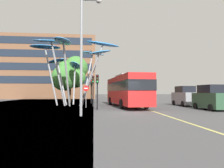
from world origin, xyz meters
TOP-DOWN VIEW (x-y plane):
  - ground at (-0.66, 0.00)m, footprint 120.00×240.00m
  - red_bus at (1.05, 6.03)m, footprint 3.45×11.39m
  - leaf_sculpture at (-5.14, 8.77)m, footprint 11.28×12.04m
  - traffic_light_kerb_near at (-2.24, 2.34)m, footprint 0.28×0.42m
  - traffic_light_kerb_far at (-2.64, 6.46)m, footprint 0.28×0.42m
  - traffic_light_island_mid at (-2.92, 12.19)m, footprint 0.28×0.42m
  - traffic_light_opposite at (-2.94, 17.07)m, footprint 0.28×0.42m
  - car_parked_near at (8.16, 1.28)m, footprint 2.00×3.99m
  - car_parked_mid at (8.24, 6.78)m, footprint 1.94×3.99m
  - street_lamp at (-3.13, -2.26)m, footprint 1.50×0.44m
  - tree_pavement_near at (-6.23, 16.44)m, footprint 5.57×6.02m
  - no_entry_sign at (-3.37, 4.91)m, footprint 0.60×0.12m
  - backdrop_building at (-15.38, 36.78)m, footprint 26.30×11.41m

SIDE VIEW (x-z plane):
  - ground at x=-0.66m, z-range -0.10..0.00m
  - car_parked_near at x=8.16m, z-range -0.07..2.21m
  - car_parked_mid at x=8.24m, z-range -0.07..2.25m
  - no_entry_sign at x=-3.37m, z-range 0.39..2.70m
  - red_bus at x=1.05m, z-range 0.17..3.71m
  - traffic_light_kerb_near at x=-2.24m, z-range 0.73..3.95m
  - traffic_light_opposite at x=-2.94m, z-range 0.76..4.08m
  - traffic_light_island_mid at x=-2.92m, z-range 0.76..4.11m
  - traffic_light_kerb_far at x=-2.64m, z-range 0.78..4.22m
  - tree_pavement_near at x=-6.23m, z-range 0.79..8.37m
  - street_lamp at x=-3.13m, z-range 1.06..9.33m
  - leaf_sculpture at x=-5.14m, z-range 2.06..10.24m
  - backdrop_building at x=-15.38m, z-range 0.00..15.31m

